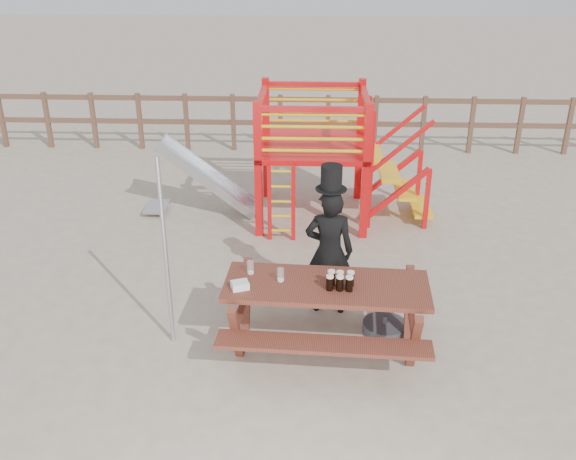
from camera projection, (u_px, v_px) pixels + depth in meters
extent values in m
plane|color=#B6A68E|center=(291.00, 340.00, 7.45)|extent=(60.00, 60.00, 0.00)
cube|color=brown|center=(304.00, 100.00, 13.30)|extent=(15.00, 0.06, 0.10)
cube|color=brown|center=(304.00, 123.00, 13.52)|extent=(15.00, 0.06, 0.10)
cube|color=brown|center=(2.00, 120.00, 13.77)|extent=(0.09, 0.09, 1.20)
cube|color=brown|center=(48.00, 120.00, 13.73)|extent=(0.09, 0.09, 1.20)
cube|color=brown|center=(94.00, 121.00, 13.69)|extent=(0.09, 0.09, 1.20)
cube|color=brown|center=(140.00, 121.00, 13.65)|extent=(0.09, 0.09, 1.20)
cube|color=brown|center=(186.00, 122.00, 13.62)|extent=(0.09, 0.09, 1.20)
cube|color=brown|center=(233.00, 122.00, 13.58)|extent=(0.09, 0.09, 1.20)
cube|color=brown|center=(280.00, 123.00, 13.54)|extent=(0.09, 0.09, 1.20)
cube|color=brown|center=(328.00, 123.00, 13.50)|extent=(0.09, 0.09, 1.20)
cube|color=brown|center=(375.00, 124.00, 13.46)|extent=(0.09, 0.09, 1.20)
cube|color=brown|center=(423.00, 125.00, 13.42)|extent=(0.09, 0.09, 1.20)
cube|color=brown|center=(471.00, 125.00, 13.38)|extent=(0.09, 0.09, 1.20)
cube|color=brown|center=(520.00, 126.00, 13.34)|extent=(0.09, 0.09, 1.20)
cube|color=brown|center=(569.00, 126.00, 13.31)|extent=(0.09, 0.09, 1.20)
cube|color=red|center=(258.00, 171.00, 9.56)|extent=(0.12, 0.12, 2.10)
cube|color=red|center=(366.00, 173.00, 9.50)|extent=(0.12, 0.12, 2.10)
cube|color=red|center=(266.00, 139.00, 11.00)|extent=(0.12, 0.12, 2.10)
cube|color=red|center=(360.00, 140.00, 10.94)|extent=(0.12, 0.12, 2.10)
cube|color=red|center=(313.00, 146.00, 10.18)|extent=(1.72, 1.72, 0.08)
cube|color=red|center=(313.00, 109.00, 9.12)|extent=(1.60, 0.08, 0.08)
cube|color=red|center=(314.00, 84.00, 10.56)|extent=(1.60, 0.08, 0.08)
cube|color=red|center=(262.00, 95.00, 9.87)|extent=(0.08, 1.60, 0.08)
cube|color=red|center=(366.00, 96.00, 9.81)|extent=(0.08, 1.60, 0.08)
cylinder|color=yellow|center=(312.00, 151.00, 9.38)|extent=(1.50, 0.05, 0.05)
cylinder|color=yellow|center=(313.00, 121.00, 10.83)|extent=(1.50, 0.05, 0.05)
cylinder|color=yellow|center=(313.00, 139.00, 9.31)|extent=(1.50, 0.05, 0.05)
cylinder|color=yellow|center=(313.00, 110.00, 10.75)|extent=(1.50, 0.05, 0.05)
cylinder|color=yellow|center=(313.00, 127.00, 9.23)|extent=(1.50, 0.05, 0.05)
cylinder|color=yellow|center=(314.00, 100.00, 10.68)|extent=(1.50, 0.05, 0.05)
cylinder|color=yellow|center=(313.00, 115.00, 9.15)|extent=(1.50, 0.05, 0.05)
cylinder|color=yellow|center=(314.00, 89.00, 10.60)|extent=(1.50, 0.05, 0.05)
cube|color=red|center=(269.00, 203.00, 9.61)|extent=(0.06, 0.06, 1.20)
cube|color=red|center=(293.00, 204.00, 9.59)|extent=(0.06, 0.06, 1.20)
cylinder|color=yellow|center=(282.00, 230.00, 9.79)|extent=(0.36, 0.04, 0.04)
cylinder|color=yellow|center=(282.00, 216.00, 9.69)|extent=(0.36, 0.04, 0.04)
cylinder|color=yellow|center=(281.00, 201.00, 9.59)|extent=(0.36, 0.04, 0.04)
cylinder|color=yellow|center=(281.00, 187.00, 9.48)|extent=(0.36, 0.04, 0.04)
cylinder|color=yellow|center=(281.00, 171.00, 9.38)|extent=(0.36, 0.04, 0.04)
cube|color=yellow|center=(372.00, 154.00, 10.20)|extent=(0.30, 0.90, 0.06)
cube|color=yellow|center=(389.00, 172.00, 10.32)|extent=(0.30, 0.90, 0.06)
cube|color=yellow|center=(405.00, 189.00, 10.43)|extent=(0.30, 0.90, 0.06)
cube|color=yellow|center=(420.00, 207.00, 10.55)|extent=(0.30, 0.90, 0.06)
cube|color=red|center=(398.00, 193.00, 9.98)|extent=(0.95, 0.08, 0.86)
cube|color=red|center=(392.00, 173.00, 10.80)|extent=(0.95, 0.08, 0.86)
cube|color=silver|center=(208.00, 178.00, 10.50)|extent=(1.53, 0.55, 1.21)
cube|color=silver|center=(206.00, 182.00, 10.24)|extent=(1.58, 0.04, 1.28)
cube|color=silver|center=(211.00, 170.00, 10.72)|extent=(1.58, 0.04, 1.28)
cube|color=silver|center=(157.00, 207.00, 10.76)|extent=(0.35, 0.55, 0.05)
cube|color=brown|center=(326.00, 286.00, 6.93)|extent=(2.26, 0.94, 0.06)
cube|color=brown|center=(323.00, 345.00, 6.52)|extent=(2.23, 0.42, 0.04)
cube|color=brown|center=(328.00, 285.00, 7.62)|extent=(2.23, 0.42, 0.04)
cube|color=brown|center=(242.00, 316.00, 7.19)|extent=(0.16, 1.33, 0.80)
cube|color=brown|center=(411.00, 324.00, 7.03)|extent=(0.16, 1.33, 0.80)
imported|color=black|center=(329.00, 252.00, 7.72)|extent=(0.61, 0.41, 1.62)
cube|color=#0D9938|center=(330.00, 233.00, 7.75)|extent=(0.07, 0.02, 0.38)
cylinder|color=black|center=(331.00, 189.00, 7.37)|extent=(0.37, 0.37, 0.01)
cylinder|color=black|center=(332.00, 177.00, 7.31)|extent=(0.25, 0.25, 0.28)
cube|color=white|center=(332.00, 165.00, 7.38)|extent=(0.13, 0.01, 0.03)
cylinder|color=#B2B2B7|center=(166.00, 255.00, 6.96)|extent=(0.05, 0.05, 2.25)
cylinder|color=#37373C|center=(385.00, 327.00, 7.58)|extent=(0.52, 0.52, 0.12)
cylinder|color=#37373C|center=(385.00, 319.00, 7.54)|extent=(0.06, 0.06, 0.10)
cube|color=white|center=(240.00, 285.00, 6.82)|extent=(0.22, 0.19, 0.08)
cylinder|color=black|center=(330.00, 284.00, 6.78)|extent=(0.08, 0.08, 0.15)
cylinder|color=#FDF2CF|center=(330.00, 276.00, 6.74)|extent=(0.08, 0.08, 0.02)
cylinder|color=black|center=(340.00, 284.00, 6.77)|extent=(0.08, 0.08, 0.15)
cylinder|color=#FDF2CF|center=(340.00, 277.00, 6.73)|extent=(0.08, 0.08, 0.02)
cylinder|color=black|center=(349.00, 284.00, 6.76)|extent=(0.08, 0.08, 0.15)
cylinder|color=#FDF2CF|center=(350.00, 277.00, 6.72)|extent=(0.08, 0.08, 0.02)
cylinder|color=black|center=(331.00, 279.00, 6.87)|extent=(0.08, 0.08, 0.15)
cylinder|color=#FDF2CF|center=(331.00, 272.00, 6.84)|extent=(0.08, 0.08, 0.02)
cylinder|color=black|center=(340.00, 279.00, 6.86)|extent=(0.08, 0.08, 0.15)
cylinder|color=#FDF2CF|center=(340.00, 272.00, 6.82)|extent=(0.08, 0.08, 0.02)
cylinder|color=black|center=(350.00, 280.00, 6.85)|extent=(0.08, 0.08, 0.15)
cylinder|color=#FDF2CF|center=(351.00, 273.00, 6.82)|extent=(0.08, 0.08, 0.02)
cylinder|color=silver|center=(281.00, 275.00, 6.95)|extent=(0.08, 0.08, 0.15)
cylinder|color=#FDF2CF|center=(281.00, 280.00, 6.98)|extent=(0.07, 0.07, 0.02)
cylinder|color=silver|center=(250.00, 267.00, 7.10)|extent=(0.08, 0.08, 0.15)
cylinder|color=#FDF2CF|center=(251.00, 272.00, 7.13)|extent=(0.07, 0.07, 0.02)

